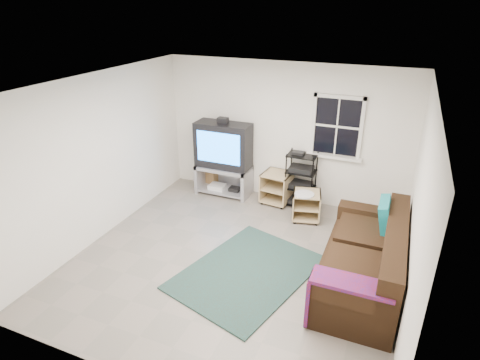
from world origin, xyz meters
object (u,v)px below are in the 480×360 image
at_px(side_table_left, 277,186).
at_px(sofa, 365,262).
at_px(side_table_right, 306,203).
at_px(tv_unit, 224,153).
at_px(av_rack, 300,183).

bearing_deg(side_table_left, sofa, -46.09).
bearing_deg(side_table_right, sofa, -51.52).
height_order(tv_unit, sofa, tv_unit).
bearing_deg(av_rack, sofa, -54.00).
bearing_deg(sofa, tv_unit, 147.65).
distance_m(av_rack, side_table_right, 0.54).
relative_size(av_rack, side_table_left, 1.75).
height_order(side_table_right, sofa, sofa).
distance_m(tv_unit, sofa, 3.50).
bearing_deg(side_table_right, av_rack, 116.90).
xyz_separation_m(side_table_left, sofa, (1.84, -1.91, 0.04)).
bearing_deg(side_table_left, tv_unit, -177.25).
distance_m(side_table_left, sofa, 2.65).
relative_size(tv_unit, side_table_right, 2.75).
height_order(av_rack, sofa, av_rack).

